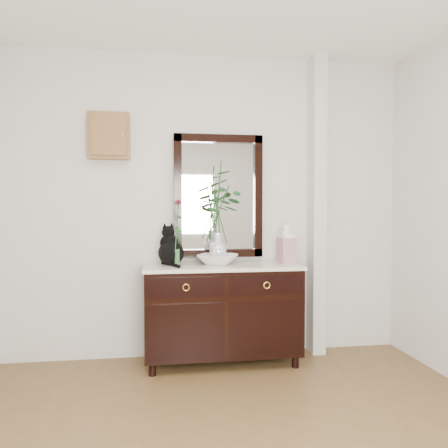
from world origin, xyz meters
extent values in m
cube|color=silver|center=(0.00, 1.98, 1.35)|extent=(3.60, 0.04, 2.70)
cube|color=silver|center=(1.00, 1.90, 1.35)|extent=(0.12, 0.20, 2.70)
cube|color=black|center=(0.10, 1.73, 0.46)|extent=(1.30, 0.50, 0.82)
cube|color=white|center=(0.10, 1.73, 0.83)|extent=(1.33, 0.52, 0.03)
cube|color=black|center=(0.10, 1.97, 1.44)|extent=(0.80, 0.06, 1.10)
cube|color=white|center=(0.10, 1.98, 1.44)|extent=(0.66, 0.01, 0.96)
cube|color=brown|center=(-0.85, 1.94, 1.95)|extent=(0.35, 0.10, 0.40)
imported|color=white|center=(0.07, 1.76, 0.89)|extent=(0.45, 0.45, 0.08)
camera|label=1|loc=(-0.44, -1.93, 1.33)|focal=35.00mm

